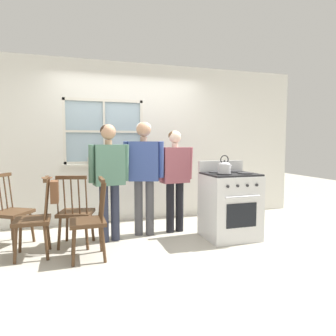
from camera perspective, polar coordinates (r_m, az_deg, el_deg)
The scene contains 13 objects.
ground_plane at distance 4.07m, azimuth -3.87°, elevation -14.55°, with size 16.00×16.00×0.00m, color #B2AD9E.
wall_back at distance 5.22m, azimuth -7.25°, elevation 4.66°, with size 6.40×0.16×2.70m.
chair_by_window at distance 3.93m, azimuth -24.15°, elevation -9.06°, with size 0.41×0.43×0.95m.
chair_near_wall at distance 4.12m, azimuth -17.21°, elevation -8.22°, with size 0.51×0.50×0.95m.
chair_center_cluster at distance 3.64m, azimuth -14.73°, elevation -9.87°, with size 0.41×0.43×0.95m.
chair_near_stove at distance 4.48m, azimuth -27.80°, elevation -7.52°, with size 0.56×0.57×0.95m.
person_elderly_left at distance 4.13m, azimuth -11.19°, elevation -0.52°, with size 0.56×0.28×1.60m.
person_teen_center at distance 4.33m, azimuth -4.62°, elevation 0.30°, with size 0.58×0.32×1.65m.
person_adult_right at distance 4.49m, azimuth 1.32°, elevation -0.75°, with size 0.57×0.26×1.53m.
stove at distance 4.36m, azimuth 11.64°, elevation -6.87°, with size 0.71×0.68×1.08m.
kettle at distance 4.09m, azimuth 10.70°, elevation 0.18°, with size 0.21×0.17×0.25m.
potted_plant at distance 5.06m, azimuth -14.10°, elevation 1.52°, with size 0.17×0.17×0.24m.
handbag at distance 3.84m, azimuth -20.84°, elevation -4.12°, with size 0.19×0.22×0.31m.
Camera 1 is at (-0.88, -3.74, 1.36)m, focal length 32.00 mm.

